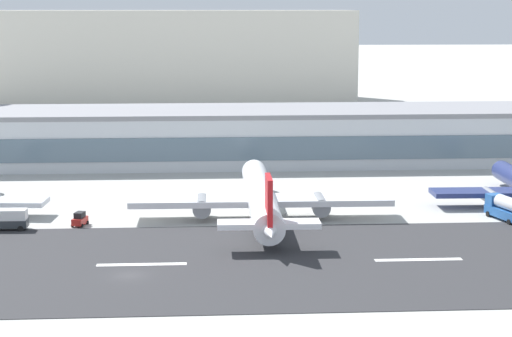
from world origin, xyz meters
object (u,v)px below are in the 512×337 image
Objects in this scene: terminal_building at (239,135)px; service_fuel_truck_2 at (506,208)px; service_box_truck_1 at (8,219)px; airliner_red_tail_gate_1 at (261,200)px; distant_hotel_block at (161,56)px; service_baggage_tug_0 at (80,219)px.

service_fuel_truck_2 is (40.43, -58.01, -3.90)m from terminal_building.
service_box_truck_1 is at bearing -122.77° from terminal_building.
service_box_truck_1 is at bearing 76.24° from service_fuel_truck_2.
terminal_building is 2.81× the size of airliner_red_tail_gate_1.
terminal_building is 136.03m from distant_hotel_block.
service_fuel_truck_2 is (78.85, 1.66, 0.24)m from service_box_truck_1.
service_baggage_tug_0 is at bearing 74.71° from service_fuel_truck_2.
distant_hotel_block is at bearing 3.22° from service_fuel_truck_2.
terminal_building is 55.78m from airliner_red_tail_gate_1.
distant_hotel_block is 23.17× the size of service_box_truck_1.
terminal_building is 24.00× the size of service_box_truck_1.
terminal_building is 16.29× the size of service_fuel_truck_2.
distant_hotel_block is 202.33m from service_fuel_truck_2.
distant_hotel_block is 15.73× the size of service_fuel_truck_2.
distant_hotel_block is at bearing 13.16° from service_baggage_tug_0.
distant_hotel_block is 194.60m from service_box_truck_1.
service_box_truck_1 is 0.68× the size of service_fuel_truck_2.
service_box_truck_1 is (-38.41, -59.67, -4.14)m from terminal_building.
airliner_red_tail_gate_1 is 14.71× the size of service_baggage_tug_0.
service_box_truck_1 is at bearing -94.69° from distant_hotel_block.
airliner_red_tail_gate_1 is 39.71m from service_box_truck_1.
terminal_building reaches higher than service_fuel_truck_2.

